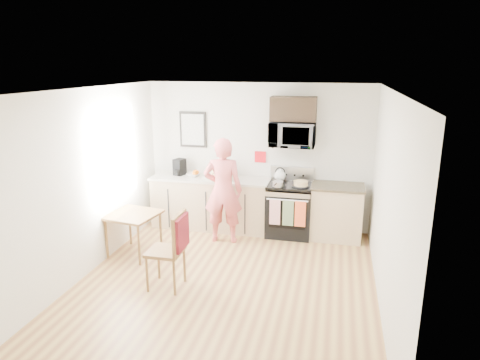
% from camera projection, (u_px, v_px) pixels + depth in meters
% --- Properties ---
extents(floor, '(4.60, 4.60, 0.00)m').
position_uv_depth(floor, '(225.00, 284.00, 5.83)').
color(floor, brown).
rests_on(floor, ground).
extents(back_wall, '(4.00, 0.04, 2.60)m').
position_uv_depth(back_wall, '(258.00, 157.00, 7.65)').
color(back_wall, silver).
rests_on(back_wall, floor).
extents(front_wall, '(4.00, 0.04, 2.60)m').
position_uv_depth(front_wall, '(148.00, 277.00, 3.33)').
color(front_wall, silver).
rests_on(front_wall, floor).
extents(left_wall, '(0.04, 4.60, 2.60)m').
position_uv_depth(left_wall, '(85.00, 184.00, 5.92)').
color(left_wall, silver).
rests_on(left_wall, floor).
extents(right_wall, '(0.04, 4.60, 2.60)m').
position_uv_depth(right_wall, '(388.00, 204.00, 5.06)').
color(right_wall, silver).
rests_on(right_wall, floor).
extents(ceiling, '(4.00, 4.60, 0.04)m').
position_uv_depth(ceiling, '(223.00, 90.00, 5.15)').
color(ceiling, white).
rests_on(ceiling, back_wall).
extents(window, '(0.06, 1.40, 1.50)m').
position_uv_depth(window, '(115.00, 155.00, 6.60)').
color(window, white).
rests_on(window, left_wall).
extents(cabinet_left, '(2.10, 0.60, 0.90)m').
position_uv_depth(cabinet_left, '(211.00, 204.00, 7.77)').
color(cabinet_left, tan).
rests_on(cabinet_left, floor).
extents(countertop_left, '(2.14, 0.64, 0.04)m').
position_uv_depth(countertop_left, '(210.00, 179.00, 7.64)').
color(countertop_left, beige).
rests_on(countertop_left, cabinet_left).
extents(cabinet_right, '(0.84, 0.60, 0.90)m').
position_uv_depth(cabinet_right, '(336.00, 213.00, 7.28)').
color(cabinet_right, tan).
rests_on(cabinet_right, floor).
extents(countertop_right, '(0.88, 0.64, 0.04)m').
position_uv_depth(countertop_right, '(338.00, 186.00, 7.16)').
color(countertop_right, black).
rests_on(countertop_right, cabinet_right).
extents(range, '(0.76, 0.70, 1.16)m').
position_uv_depth(range, '(289.00, 211.00, 7.44)').
color(range, black).
rests_on(range, floor).
extents(microwave, '(0.76, 0.51, 0.42)m').
position_uv_depth(microwave, '(292.00, 134.00, 7.19)').
color(microwave, silver).
rests_on(microwave, back_wall).
extents(upper_cabinet, '(0.76, 0.35, 0.40)m').
position_uv_depth(upper_cabinet, '(293.00, 109.00, 7.12)').
color(upper_cabinet, black).
rests_on(upper_cabinet, back_wall).
extents(wall_art, '(0.50, 0.04, 0.65)m').
position_uv_depth(wall_art, '(193.00, 130.00, 7.77)').
color(wall_art, black).
rests_on(wall_art, back_wall).
extents(wall_trivet, '(0.20, 0.02, 0.20)m').
position_uv_depth(wall_trivet, '(260.00, 157.00, 7.63)').
color(wall_trivet, red).
rests_on(wall_trivet, back_wall).
extents(person, '(0.69, 0.50, 1.77)m').
position_uv_depth(person, '(223.00, 191.00, 7.04)').
color(person, '#D73B44').
rests_on(person, floor).
extents(dining_table, '(0.72, 0.72, 0.67)m').
position_uv_depth(dining_table, '(133.00, 218.00, 6.61)').
color(dining_table, brown).
rests_on(dining_table, floor).
extents(chair, '(0.50, 0.45, 1.05)m').
position_uv_depth(chair, '(175.00, 241.00, 5.57)').
color(chair, brown).
rests_on(chair, floor).
extents(knife_block, '(0.14, 0.15, 0.20)m').
position_uv_depth(knife_block, '(229.00, 172.00, 7.63)').
color(knife_block, brown).
rests_on(knife_block, countertop_left).
extents(utensil_crock, '(0.11, 0.11, 0.33)m').
position_uv_depth(utensil_crock, '(226.00, 170.00, 7.65)').
color(utensil_crock, red).
rests_on(utensil_crock, countertop_left).
extents(fruit_bowl, '(0.29, 0.29, 0.11)m').
position_uv_depth(fruit_bowl, '(194.00, 174.00, 7.71)').
color(fruit_bowl, white).
rests_on(fruit_bowl, countertop_left).
extents(milk_carton, '(0.13, 0.13, 0.28)m').
position_uv_depth(milk_carton, '(215.00, 170.00, 7.64)').
color(milk_carton, tan).
rests_on(milk_carton, countertop_left).
extents(coffee_maker, '(0.22, 0.27, 0.30)m').
position_uv_depth(coffee_maker, '(179.00, 167.00, 7.79)').
color(coffee_maker, black).
rests_on(coffee_maker, countertop_left).
extents(bread_bag, '(0.35, 0.19, 0.12)m').
position_uv_depth(bread_bag, '(222.00, 177.00, 7.44)').
color(bread_bag, tan).
rests_on(bread_bag, countertop_left).
extents(cake, '(0.29, 0.29, 0.10)m').
position_uv_depth(cake, '(301.00, 184.00, 7.14)').
color(cake, black).
rests_on(cake, range).
extents(kettle, '(0.20, 0.20, 0.25)m').
position_uv_depth(kettle, '(280.00, 175.00, 7.42)').
color(kettle, white).
rests_on(kettle, range).
extents(pot, '(0.18, 0.30, 0.09)m').
position_uv_depth(pot, '(278.00, 184.00, 7.12)').
color(pot, silver).
rests_on(pot, range).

